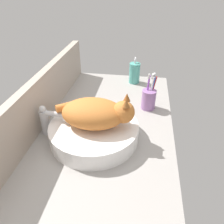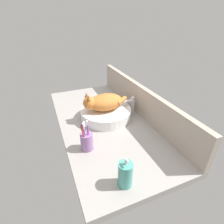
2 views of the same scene
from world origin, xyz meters
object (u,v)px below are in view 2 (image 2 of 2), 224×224
at_px(cat, 104,102).
at_px(toothbrush_cup, 87,141).
at_px(soap_dispenser, 125,174).
at_px(sink_basin, 106,113).
at_px(faucet, 131,104).

xyz_separation_m(cat, toothbrush_cup, (0.28, -0.21, -0.07)).
distance_m(soap_dispenser, toothbrush_cup, 0.31).
relative_size(cat, toothbrush_cup, 1.73).
bearing_deg(cat, soap_dispenser, -11.17).
xyz_separation_m(sink_basin, soap_dispenser, (0.58, -0.13, 0.03)).
bearing_deg(toothbrush_cup, sink_basin, 141.89).
bearing_deg(faucet, sink_basin, -91.77).
distance_m(sink_basin, toothbrush_cup, 0.36).
xyz_separation_m(sink_basin, faucet, (0.01, 0.20, 0.04)).
distance_m(cat, faucet, 0.22).
bearing_deg(sink_basin, soap_dispenser, -12.45).
height_order(faucet, soap_dispenser, soap_dispenser).
bearing_deg(soap_dispenser, sink_basin, 167.55).
relative_size(cat, faucet, 2.38).
xyz_separation_m(faucet, toothbrush_cup, (0.27, -0.42, -0.02)).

